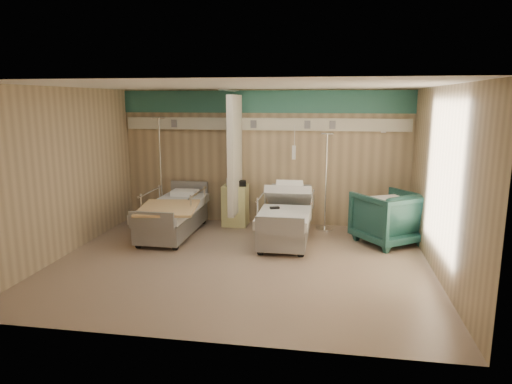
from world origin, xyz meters
TOP-DOWN VIEW (x-y plane):
  - ground at (0.00, 0.00)m, footprint 6.00×5.00m
  - room_walls at (-0.03, 0.25)m, footprint 6.04×5.04m
  - bed_right at (0.60, 1.30)m, footprint 1.00×2.16m
  - bed_left at (-1.60, 1.30)m, footprint 1.00×2.16m
  - bedside_cabinet at (-0.55, 2.20)m, footprint 0.50×0.48m
  - visitor_armchair at (2.45, 1.44)m, footprint 1.45×1.46m
  - waffle_blanket at (2.43, 1.38)m, footprint 0.82×0.79m
  - iv_stand_right at (1.31, 2.16)m, footprint 0.35×0.35m
  - iv_stand_left at (-2.11, 2.08)m, footprint 0.40×0.40m
  - call_remote at (0.40, 1.18)m, footprint 0.19×0.13m
  - tan_blanket at (-1.51, 0.84)m, footprint 1.19×1.41m
  - toiletry_bag at (-0.42, 2.12)m, footprint 0.24×0.18m
  - white_cup at (-0.68, 2.17)m, footprint 0.11×0.11m

SIDE VIEW (x-z plane):
  - ground at x=0.00m, z-range 0.00..0.00m
  - bed_right at x=0.60m, z-range 0.00..0.63m
  - bed_left at x=-1.60m, z-range 0.00..0.63m
  - iv_stand_right at x=1.31m, z-range -0.58..1.37m
  - bedside_cabinet at x=-0.55m, z-range 0.00..0.85m
  - iv_stand_left at x=-2.11m, z-range -0.66..1.58m
  - visitor_armchair at x=2.45m, z-range 0.00..0.96m
  - call_remote at x=0.40m, z-range 0.63..0.67m
  - tan_blanket at x=-1.51m, z-range 0.63..0.67m
  - toiletry_bag at x=-0.42m, z-range 0.85..0.97m
  - white_cup at x=-0.68m, z-range 0.85..0.99m
  - waffle_blanket at x=2.43m, z-range 0.96..1.03m
  - room_walls at x=-0.03m, z-range 0.45..3.27m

